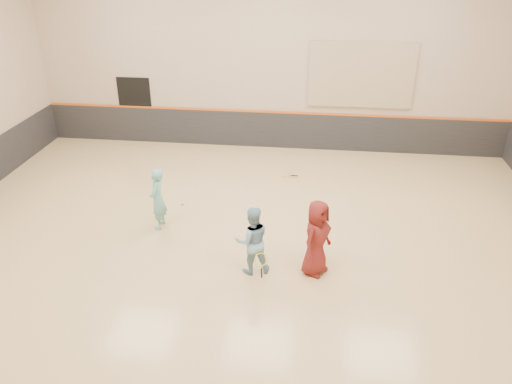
# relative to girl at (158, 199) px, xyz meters

# --- Properties ---
(room) EXTENTS (15.04, 12.04, 6.22)m
(room) POSITION_rel_girl_xyz_m (2.12, -0.51, 0.05)
(room) COLOR tan
(room) RESTS_ON ground
(wainscot_back) EXTENTS (14.90, 0.04, 1.20)m
(wainscot_back) POSITION_rel_girl_xyz_m (2.12, 5.46, -0.16)
(wainscot_back) COLOR #232326
(wainscot_back) RESTS_ON floor
(accent_stripe) EXTENTS (14.90, 0.03, 0.06)m
(accent_stripe) POSITION_rel_girl_xyz_m (2.12, 5.45, 0.46)
(accent_stripe) COLOR #D85914
(accent_stripe) RESTS_ON wall_back
(acoustic_panel) EXTENTS (3.20, 0.08, 2.00)m
(acoustic_panel) POSITION_rel_girl_xyz_m (4.92, 5.44, 1.74)
(acoustic_panel) COLOR tan
(acoustic_panel) RESTS_ON wall_back
(doorway) EXTENTS (1.10, 0.05, 2.20)m
(doorway) POSITION_rel_girl_xyz_m (-2.38, 5.47, 0.34)
(doorway) COLOR black
(doorway) RESTS_ON floor
(girl) EXTENTS (0.37, 0.56, 1.52)m
(girl) POSITION_rel_girl_xyz_m (0.00, 0.00, 0.00)
(girl) COLOR #68B4B1
(girl) RESTS_ON floor
(instructor) EXTENTS (0.87, 0.77, 1.50)m
(instructor) POSITION_rel_girl_xyz_m (2.44, -1.50, -0.01)
(instructor) COLOR #7CA6C0
(instructor) RESTS_ON floor
(young_man) EXTENTS (0.85, 0.96, 1.65)m
(young_man) POSITION_rel_girl_xyz_m (3.74, -1.37, 0.07)
(young_man) COLOR maroon
(young_man) RESTS_ON floor
(held_racket) EXTENTS (0.28, 0.28, 0.57)m
(held_racket) POSITION_rel_girl_xyz_m (2.66, -1.79, -0.27)
(held_racket) COLOR #CBD82F
(held_racket) RESTS_ON instructor
(spare_racket) EXTENTS (0.65, 0.65, 0.17)m
(spare_racket) POSITION_rel_girl_xyz_m (2.84, 3.28, -0.68)
(spare_racket) COLOR #CCD12E
(spare_racket) RESTS_ON floor
(ball_under_racket) EXTENTS (0.07, 0.07, 0.07)m
(ball_under_racket) POSITION_rel_girl_xyz_m (1.97, -0.36, -0.73)
(ball_under_racket) COLOR #CCDB33
(ball_under_racket) RESTS_ON floor
(ball_in_hand) EXTENTS (0.07, 0.07, 0.07)m
(ball_in_hand) POSITION_rel_girl_xyz_m (3.88, -1.45, 0.24)
(ball_in_hand) COLOR #B1C72E
(ball_in_hand) RESTS_ON young_man
(ball_beside_spare) EXTENTS (0.07, 0.07, 0.07)m
(ball_beside_spare) POSITION_rel_girl_xyz_m (0.25, 1.15, -0.73)
(ball_beside_spare) COLOR #C9DD33
(ball_beside_spare) RESTS_ON floor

